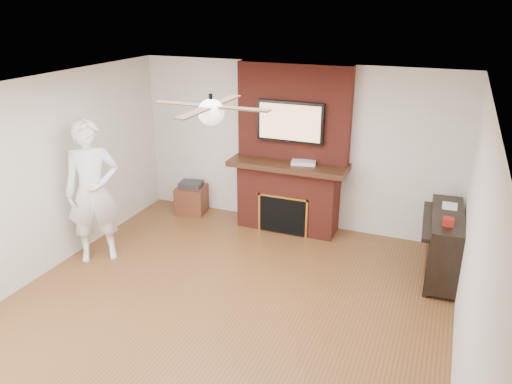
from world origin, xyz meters
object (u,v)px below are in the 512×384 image
at_px(person, 93,192).
at_px(side_table, 192,198).
at_px(fireplace, 290,166).
at_px(piano, 444,243).

xyz_separation_m(person, side_table, (0.41, 1.86, -0.72)).
height_order(fireplace, person, fireplace).
relative_size(fireplace, piano, 1.87).
bearing_deg(piano, person, -166.96).
height_order(fireplace, piano, fireplace).
relative_size(side_table, piano, 0.40).
bearing_deg(fireplace, side_table, -177.72).
distance_m(fireplace, side_table, 1.85).
xyz_separation_m(fireplace, person, (-2.10, -1.93, -0.03)).
distance_m(person, piano, 4.59).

